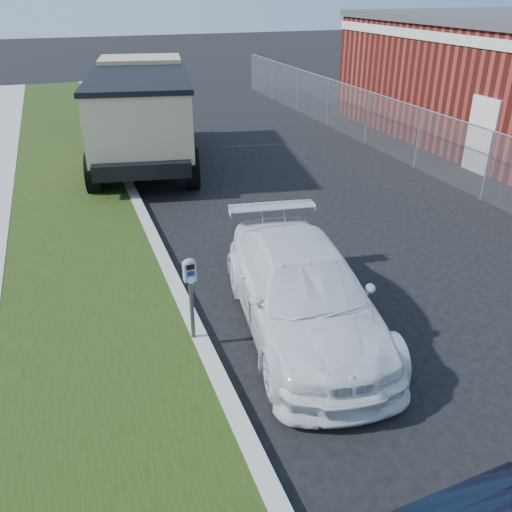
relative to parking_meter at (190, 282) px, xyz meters
name	(u,v)px	position (x,y,z in m)	size (l,w,h in m)	color
ground	(355,322)	(2.69, -0.29, -1.13)	(120.00, 120.00, 0.00)	black
streetside	(1,319)	(-2.87, 1.71, -1.06)	(6.12, 50.00, 0.15)	gray
chainlink_fence	(420,127)	(8.69, 6.71, 0.13)	(0.06, 30.06, 30.00)	slate
parking_meter	(190,282)	(0.00, 0.00, 0.00)	(0.20, 0.14, 1.38)	#3F4247
white_wagon	(302,291)	(1.76, -0.14, -0.43)	(1.95, 4.80, 1.39)	white
dump_truck	(142,109)	(1.02, 10.35, 0.50)	(4.05, 7.76, 2.90)	black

